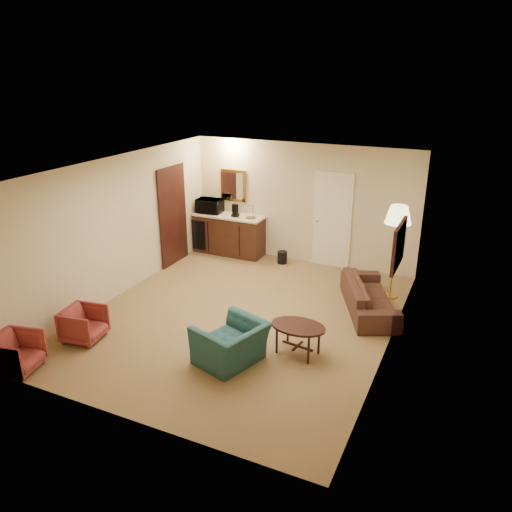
{
  "coord_description": "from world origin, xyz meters",
  "views": [
    {
      "loc": [
        3.48,
        -6.9,
        4.06
      ],
      "look_at": [
        0.06,
        0.5,
        0.96
      ],
      "focal_mm": 35.0,
      "sensor_mm": 36.0,
      "label": 1
    }
  ],
  "objects_px": {
    "waste_bin": "(282,257)",
    "microwave": "(209,204)",
    "coffee_table": "(298,339)",
    "coffee_maker": "(235,210)",
    "floor_lamp": "(395,253)",
    "sofa": "(370,291)",
    "rose_chair_far": "(16,351)",
    "teal_armchair": "(231,337)",
    "rose_chair_near": "(84,323)",
    "wetbar_cabinet": "(229,234)"
  },
  "relations": [
    {
      "from": "coffee_table",
      "to": "waste_bin",
      "type": "xyz_separation_m",
      "value": [
        -1.6,
        3.35,
        -0.1
      ]
    },
    {
      "from": "teal_armchair",
      "to": "coffee_maker",
      "type": "xyz_separation_m",
      "value": [
        -1.97,
        4.01,
        0.65
      ]
    },
    {
      "from": "wetbar_cabinet",
      "to": "sofa",
      "type": "height_order",
      "value": "wetbar_cabinet"
    },
    {
      "from": "rose_chair_near",
      "to": "coffee_table",
      "type": "relative_size",
      "value": 0.72
    },
    {
      "from": "rose_chair_near",
      "to": "waste_bin",
      "type": "bearing_deg",
      "value": -28.86
    },
    {
      "from": "microwave",
      "to": "teal_armchair",
      "type": "bearing_deg",
      "value": -60.74
    },
    {
      "from": "coffee_maker",
      "to": "floor_lamp",
      "type": "bearing_deg",
      "value": -31.74
    },
    {
      "from": "rose_chair_near",
      "to": "coffee_maker",
      "type": "relative_size",
      "value": 2.15
    },
    {
      "from": "waste_bin",
      "to": "rose_chair_far",
      "type": "bearing_deg",
      "value": -108.75
    },
    {
      "from": "wetbar_cabinet",
      "to": "microwave",
      "type": "height_order",
      "value": "microwave"
    },
    {
      "from": "coffee_table",
      "to": "waste_bin",
      "type": "bearing_deg",
      "value": 115.6
    },
    {
      "from": "coffee_table",
      "to": "microwave",
      "type": "distance_m",
      "value": 4.94
    },
    {
      "from": "floor_lamp",
      "to": "microwave",
      "type": "bearing_deg",
      "value": 169.17
    },
    {
      "from": "wetbar_cabinet",
      "to": "floor_lamp",
      "type": "height_order",
      "value": "floor_lamp"
    },
    {
      "from": "wetbar_cabinet",
      "to": "coffee_maker",
      "type": "height_order",
      "value": "coffee_maker"
    },
    {
      "from": "sofa",
      "to": "waste_bin",
      "type": "relative_size",
      "value": 6.99
    },
    {
      "from": "sofa",
      "to": "rose_chair_far",
      "type": "xyz_separation_m",
      "value": [
        -4.1,
        -3.97,
        -0.06
      ]
    },
    {
      "from": "sofa",
      "to": "coffee_maker",
      "type": "bearing_deg",
      "value": 41.92
    },
    {
      "from": "rose_chair_far",
      "to": "microwave",
      "type": "relative_size",
      "value": 1.08
    },
    {
      "from": "sofa",
      "to": "rose_chair_near",
      "type": "bearing_deg",
      "value": 102.78
    },
    {
      "from": "coffee_table",
      "to": "floor_lamp",
      "type": "distance_m",
      "value": 2.82
    },
    {
      "from": "wetbar_cabinet",
      "to": "teal_armchair",
      "type": "height_order",
      "value": "wetbar_cabinet"
    },
    {
      "from": "waste_bin",
      "to": "floor_lamp",
      "type": "bearing_deg",
      "value": -16.8
    },
    {
      "from": "coffee_maker",
      "to": "sofa",
      "type": "bearing_deg",
      "value": -43.5
    },
    {
      "from": "rose_chair_far",
      "to": "waste_bin",
      "type": "xyz_separation_m",
      "value": [
        1.85,
        5.45,
        -0.18
      ]
    },
    {
      "from": "sofa",
      "to": "floor_lamp",
      "type": "relative_size",
      "value": 1.05
    },
    {
      "from": "teal_armchair",
      "to": "rose_chair_near",
      "type": "relative_size",
      "value": 1.57
    },
    {
      "from": "rose_chair_far",
      "to": "coffee_maker",
      "type": "height_order",
      "value": "coffee_maker"
    },
    {
      "from": "rose_chair_far",
      "to": "coffee_maker",
      "type": "xyz_separation_m",
      "value": [
        0.68,
        5.48,
        0.75
      ]
    },
    {
      "from": "waste_bin",
      "to": "microwave",
      "type": "height_order",
      "value": "microwave"
    },
    {
      "from": "rose_chair_near",
      "to": "coffee_table",
      "type": "xyz_separation_m",
      "value": [
        3.2,
        1.03,
        -0.06
      ]
    },
    {
      "from": "rose_chair_near",
      "to": "microwave",
      "type": "xyz_separation_m",
      "value": [
        -0.25,
        4.46,
        0.82
      ]
    },
    {
      "from": "rose_chair_near",
      "to": "waste_bin",
      "type": "xyz_separation_m",
      "value": [
        1.6,
        4.38,
        -0.16
      ]
    },
    {
      "from": "waste_bin",
      "to": "coffee_maker",
      "type": "bearing_deg",
      "value": 178.44
    },
    {
      "from": "coffee_table",
      "to": "rose_chair_far",
      "type": "bearing_deg",
      "value": -148.71
    },
    {
      "from": "rose_chair_far",
      "to": "coffee_maker",
      "type": "distance_m",
      "value": 5.57
    },
    {
      "from": "wetbar_cabinet",
      "to": "rose_chair_near",
      "type": "distance_m",
      "value": 4.46
    },
    {
      "from": "microwave",
      "to": "coffee_maker",
      "type": "xyz_separation_m",
      "value": [
        0.68,
        -0.05,
        -0.06
      ]
    },
    {
      "from": "rose_chair_near",
      "to": "coffee_maker",
      "type": "xyz_separation_m",
      "value": [
        0.43,
        4.41,
        0.76
      ]
    },
    {
      "from": "teal_armchair",
      "to": "coffee_maker",
      "type": "bearing_deg",
      "value": -136.62
    },
    {
      "from": "wetbar_cabinet",
      "to": "sofa",
      "type": "relative_size",
      "value": 0.87
    },
    {
      "from": "rose_chair_far",
      "to": "coffee_maker",
      "type": "bearing_deg",
      "value": -19.63
    },
    {
      "from": "sofa",
      "to": "coffee_table",
      "type": "xyz_separation_m",
      "value": [
        -0.65,
        -1.87,
        -0.13
      ]
    },
    {
      "from": "sofa",
      "to": "rose_chair_near",
      "type": "xyz_separation_m",
      "value": [
        -3.85,
        -2.9,
        -0.07
      ]
    },
    {
      "from": "rose_chair_far",
      "to": "waste_bin",
      "type": "height_order",
      "value": "rose_chair_far"
    },
    {
      "from": "floor_lamp",
      "to": "coffee_maker",
      "type": "xyz_separation_m",
      "value": [
        -3.67,
        0.79,
        0.17
      ]
    },
    {
      "from": "floor_lamp",
      "to": "sofa",
      "type": "bearing_deg",
      "value": -109.02
    },
    {
      "from": "coffee_table",
      "to": "coffee_maker",
      "type": "distance_m",
      "value": 4.45
    },
    {
      "from": "coffee_table",
      "to": "waste_bin",
      "type": "relative_size",
      "value": 3.08
    },
    {
      "from": "rose_chair_far",
      "to": "rose_chair_near",
      "type": "bearing_deg",
      "value": -25.67
    }
  ]
}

